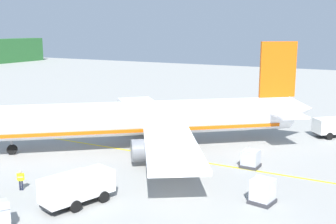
% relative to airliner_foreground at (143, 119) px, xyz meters
% --- Properties ---
extents(airliner_foreground, '(29.90, 34.68, 11.90)m').
position_rel_airliner_foreground_xyz_m(airliner_foreground, '(0.00, 0.00, 0.00)').
color(airliner_foreground, white).
rests_on(airliner_foreground, ground).
extents(service_truck_fuel, '(5.33, 5.70, 2.41)m').
position_rel_airliner_foreground_xyz_m(service_truck_fuel, '(15.57, -18.75, -1.98)').
color(service_truck_fuel, white).
rests_on(service_truck_fuel, ground).
extents(service_truck_baggage, '(6.09, 3.79, 2.47)m').
position_rel_airliner_foreground_xyz_m(service_truck_baggage, '(-15.72, -3.66, -1.96)').
color(service_truck_baggage, white).
rests_on(service_truck_baggage, ground).
extents(cargo_container_near, '(2.05, 2.05, 2.09)m').
position_rel_airliner_foreground_xyz_m(cargo_container_near, '(-8.76, -16.20, -2.40)').
color(cargo_container_near, '#333338').
rests_on(cargo_container_near, ground).
extents(cargo_container_far, '(1.79, 1.79, 1.86)m').
position_rel_airliner_foreground_xyz_m(cargo_container_far, '(-0.89, -12.78, -2.52)').
color(cargo_container_far, '#333338').
rests_on(cargo_container_far, ground).
extents(crew_loader_left, '(0.44, 0.54, 1.71)m').
position_rel_airliner_foreground_xyz_m(crew_loader_left, '(-15.73, 2.45, -2.38)').
color(crew_loader_left, '#191E33').
rests_on(crew_loader_left, ground).
extents(apron_guide_line, '(0.30, 60.00, 0.01)m').
position_rel_airliner_foreground_xyz_m(apron_guide_line, '(-1.67, -4.56, -3.39)').
color(apron_guide_line, yellow).
rests_on(apron_guide_line, ground).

